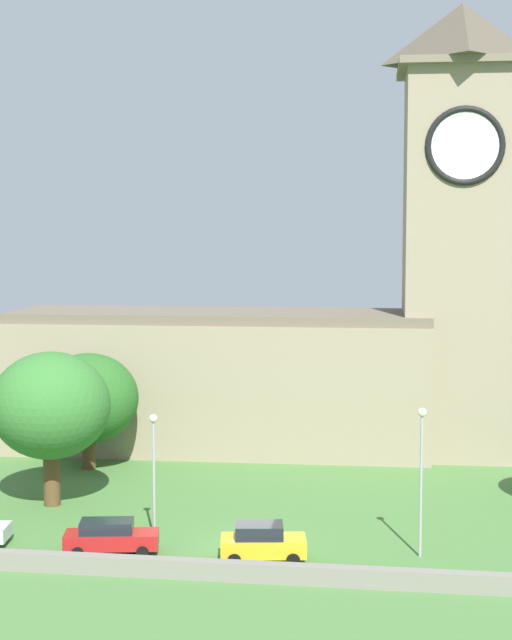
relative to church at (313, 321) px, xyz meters
The scene contains 9 objects.
ground_plane 12.89m from the church, 97.98° to the right, with size 200.00×200.00×0.00m, color #477538.
church is the anchor object (origin of this frame).
quay_barrier 30.03m from the church, 92.38° to the right, with size 42.45×0.70×0.91m, color gray.
car_red 28.15m from the church, 107.44° to the right, with size 4.99×2.70×1.71m.
car_yellow 27.05m from the church, 90.43° to the right, with size 4.48×2.77×1.89m.
streetlamp_west_mid 24.52m from the church, 105.24° to the right, with size 0.44×0.44×6.78m.
streetlamp_central 25.43m from the church, 72.33° to the right, with size 0.44×0.44×7.60m.
tree_riverside_east 17.39m from the church, 151.36° to the right, with size 6.90×6.90×7.98m.
tree_by_tower 22.56m from the church, 129.04° to the right, with size 7.09×7.09×9.23m.
Camera 1 is at (7.75, -50.96, 16.57)m, focal length 57.14 mm.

